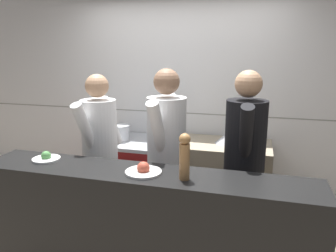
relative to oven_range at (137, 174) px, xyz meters
name	(u,v)px	position (x,y,z in m)	size (l,w,h in m)	color
wall_back_tiled	(183,100)	(0.46, 0.40, 0.87)	(8.00, 0.06, 2.60)	white
oven_range	(137,174)	(0.00, 0.00, 0.00)	(0.90, 0.71, 0.86)	maroon
prep_counter	(221,182)	(1.01, 0.00, 0.02)	(1.06, 0.65, 0.91)	gray
pass_counter	(143,233)	(0.55, -1.33, 0.07)	(2.63, 0.45, 1.02)	black
stock_pot	(120,132)	(-0.20, -0.04, 0.53)	(0.24, 0.24, 0.18)	#B7BABF
sauce_pot	(159,135)	(0.27, 0.05, 0.51)	(0.29, 0.29, 0.15)	#B7BABF
mixing_bowl_steel	(225,139)	(1.04, 0.01, 0.53)	(0.23, 0.23, 0.11)	#B7BABF
plated_dish_main	(46,158)	(-0.31, -1.28, 0.60)	(0.23, 0.23, 0.08)	white
plated_dish_appetiser	(143,170)	(0.57, -1.34, 0.61)	(0.27, 0.27, 0.10)	white
pepper_mill	(185,156)	(0.89, -1.37, 0.76)	(0.08, 0.08, 0.34)	#AD7A47
chef_head_cook	(100,150)	(-0.11, -0.70, 0.51)	(0.39, 0.74, 1.69)	black
chef_sous	(167,154)	(0.58, -0.73, 0.55)	(0.38, 0.77, 1.76)	black
chef_line	(244,159)	(1.28, -0.68, 0.54)	(0.37, 0.76, 1.75)	black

